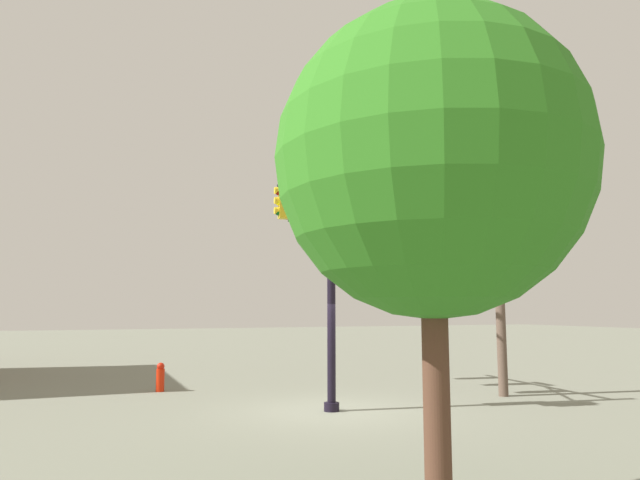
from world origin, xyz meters
TOP-DOWN VIEW (x-y plane):
  - ground_plane at (0.00, 0.00)m, footprint 120.00×120.00m
  - signal_pole_assembly at (1.60, -0.19)m, footprint 6.59×1.21m
  - utility_pole at (0.31, -5.31)m, footprint 0.26×1.80m
  - fire_hydrant at (4.83, 3.35)m, footprint 0.33×0.24m
  - tree_near at (-7.51, 2.10)m, footprint 3.36×3.36m

SIDE VIEW (x-z plane):
  - ground_plane at x=0.00m, z-range 0.00..0.00m
  - fire_hydrant at x=4.83m, z-range 0.00..0.83m
  - tree_near at x=-7.51m, z-range 1.12..6.75m
  - utility_pole at x=0.31m, z-range 0.16..9.09m
  - signal_pole_assembly at x=1.60m, z-range 1.46..8.67m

